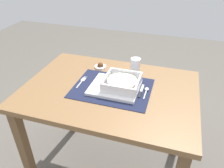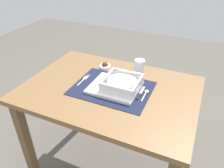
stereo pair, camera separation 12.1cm
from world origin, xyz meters
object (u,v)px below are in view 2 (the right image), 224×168
(drinking_glass, at_px, (139,67))
(fork, at_px, (84,79))
(spoon, at_px, (146,93))
(bread_knife, at_px, (135,94))
(porridge_bowl, at_px, (122,83))
(dining_table, at_px, (110,103))
(condiment_saucer, at_px, (105,66))
(butter_knife, at_px, (140,94))

(drinking_glass, bearing_deg, fork, -140.76)
(spoon, xyz_separation_m, bread_knife, (-0.05, -0.03, -0.00))
(spoon, height_order, drinking_glass, drinking_glass)
(porridge_bowl, bearing_deg, drinking_glass, 83.04)
(dining_table, height_order, condiment_saucer, condiment_saucer)
(spoon, height_order, bread_knife, spoon)
(porridge_bowl, xyz_separation_m, drinking_glass, (0.03, 0.22, -0.00))
(dining_table, height_order, bread_knife, bread_knife)
(fork, xyz_separation_m, spoon, (0.38, 0.01, 0.00))
(porridge_bowl, relative_size, fork, 1.42)
(bread_knife, bearing_deg, dining_table, 177.33)
(drinking_glass, bearing_deg, porridge_bowl, -96.96)
(spoon, distance_m, butter_knife, 0.03)
(drinking_glass, relative_size, condiment_saucer, 1.16)
(porridge_bowl, xyz_separation_m, bread_knife, (0.08, -0.02, -0.03))
(porridge_bowl, height_order, fork, porridge_bowl)
(dining_table, relative_size, spoon, 8.87)
(spoon, bearing_deg, dining_table, -175.22)
(porridge_bowl, xyz_separation_m, spoon, (0.14, 0.02, -0.03))
(drinking_glass, xyz_separation_m, condiment_saucer, (-0.23, -0.02, -0.03))
(butter_knife, relative_size, condiment_saucer, 1.73)
(porridge_bowl, height_order, butter_knife, porridge_bowl)
(dining_table, height_order, drinking_glass, drinking_glass)
(butter_knife, bearing_deg, dining_table, -174.55)
(porridge_bowl, bearing_deg, fork, 179.48)
(fork, xyz_separation_m, drinking_glass, (0.27, 0.22, 0.03))
(spoon, bearing_deg, bread_knife, -148.51)
(fork, distance_m, condiment_saucer, 0.20)
(fork, relative_size, bread_knife, 0.97)
(butter_knife, distance_m, drinking_glass, 0.24)
(porridge_bowl, distance_m, spoon, 0.14)
(condiment_saucer, bearing_deg, fork, -102.05)
(bread_knife, bearing_deg, condiment_saucer, 142.69)
(spoon, bearing_deg, fork, 179.35)
(bread_knife, bearing_deg, fork, 176.61)
(fork, bearing_deg, porridge_bowl, -1.28)
(bread_knife, xyz_separation_m, condiment_saucer, (-0.28, 0.22, 0.00))
(porridge_bowl, relative_size, condiment_saucer, 2.55)
(spoon, height_order, condiment_saucer, condiment_saucer)
(fork, bearing_deg, spoon, 1.25)
(spoon, distance_m, bread_knife, 0.06)
(dining_table, bearing_deg, fork, 175.60)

